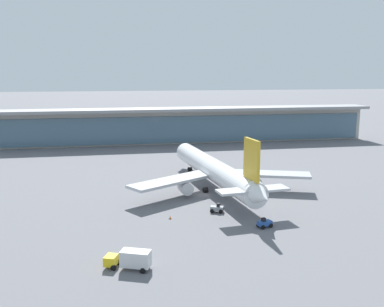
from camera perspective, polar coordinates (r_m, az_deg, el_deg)
ground_plane at (r=111.42m, az=1.44°, el=-5.31°), size 1200.00×1200.00×0.00m
airliner_on_stand at (r=114.26m, az=2.98°, el=-2.19°), size 48.15×62.98×16.77m
service_truck_near_nose_yellow at (r=71.29m, az=-7.95°, el=-13.40°), size 7.63×4.88×3.10m
service_truck_under_wing_grey at (r=97.54m, az=3.26°, el=-7.13°), size 3.29×2.65×2.05m
service_truck_mid_apron_blue at (r=89.44m, az=9.40°, el=-8.93°), size 3.23×2.47×2.05m
terminal_building at (r=189.00m, az=-3.73°, el=3.70°), size 183.60×12.80×15.20m
safety_cone_alpha at (r=93.46m, az=-2.85°, el=-8.29°), size 0.62×0.62×0.70m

